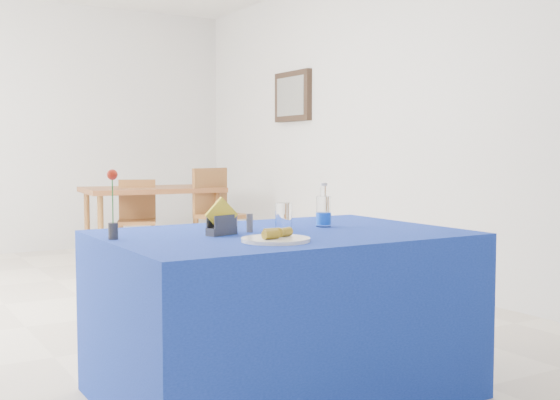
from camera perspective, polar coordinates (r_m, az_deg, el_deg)
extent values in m
plane|color=beige|center=(5.00, -13.64, -9.19)|extent=(7.00, 7.00, 0.00)
plane|color=silver|center=(8.28, -21.06, 5.60)|extent=(5.00, 0.00, 5.00)
plane|color=silver|center=(1.86, 20.45, 12.09)|extent=(5.00, 0.00, 5.00)
plane|color=silver|center=(6.10, 9.32, 6.48)|extent=(0.00, 7.00, 7.00)
cube|color=black|center=(7.39, 1.04, 8.42)|extent=(0.06, 0.64, 0.52)
cube|color=#998C66|center=(7.38, 0.88, 8.43)|extent=(0.02, 0.52, 0.40)
cylinder|color=white|center=(2.88, -0.35, -3.24)|extent=(0.28, 0.28, 0.01)
cylinder|color=white|center=(3.26, 0.29, -1.38)|extent=(0.08, 0.08, 0.13)
cylinder|color=slate|center=(3.21, -3.78, -1.88)|extent=(0.03, 0.03, 0.08)
cylinder|color=slate|center=(3.21, -2.48, -1.87)|extent=(0.03, 0.03, 0.08)
cube|color=navy|center=(3.29, 0.15, -9.20)|extent=(1.60, 1.10, 0.76)
cylinder|color=white|center=(3.44, 3.56, -0.94)|extent=(0.07, 0.07, 0.15)
cylinder|color=blue|center=(3.44, 3.56, -1.52)|extent=(0.07, 0.07, 0.06)
cylinder|color=white|center=(3.43, 3.57, 0.73)|extent=(0.03, 0.03, 0.05)
cylinder|color=silver|center=(3.43, 3.57, 1.27)|extent=(0.03, 0.03, 0.01)
cube|color=#323237|center=(3.11, -4.78, -2.54)|extent=(0.15, 0.10, 0.03)
cube|color=#36363B|center=(3.09, -4.45, -2.06)|extent=(0.13, 0.05, 0.09)
cube|color=#38383D|center=(3.12, -5.10, -2.00)|extent=(0.13, 0.05, 0.09)
cube|color=yellow|center=(3.10, -4.78, -1.20)|extent=(0.16, 0.02, 0.16)
cylinder|color=#27272C|center=(3.03, -13.41, -2.47)|extent=(0.04, 0.04, 0.07)
cylinder|color=#175D20|center=(3.02, -13.44, -0.30)|extent=(0.01, 0.01, 0.22)
sphere|color=#B31D0B|center=(3.01, -13.48, 2.01)|extent=(0.05, 0.05, 0.05)
cube|color=brown|center=(7.42, -10.41, 0.84)|extent=(1.44, 1.00, 0.05)
cylinder|color=brown|center=(6.97, -14.37, -2.51)|extent=(0.06, 0.06, 0.71)
cylinder|color=brown|center=(7.30, -5.09, -2.11)|extent=(0.06, 0.06, 0.71)
cylinder|color=brown|center=(7.65, -15.40, -1.96)|extent=(0.06, 0.06, 0.71)
cylinder|color=brown|center=(7.96, -6.87, -1.62)|extent=(0.06, 0.06, 0.71)
cylinder|color=brown|center=(7.11, -12.88, -3.62)|extent=(0.03, 0.03, 0.40)
cylinder|color=brown|center=(7.09, -10.29, -3.60)|extent=(0.03, 0.03, 0.40)
cylinder|color=brown|center=(7.43, -12.72, -3.29)|extent=(0.03, 0.03, 0.40)
cylinder|color=brown|center=(7.41, -10.24, -3.27)|extent=(0.03, 0.03, 0.40)
cube|color=brown|center=(7.23, -11.55, -1.76)|extent=(0.49, 0.49, 0.04)
cube|color=brown|center=(7.38, -11.53, 0.05)|extent=(0.36, 0.17, 0.41)
cylinder|color=brown|center=(6.89, -4.90, -3.54)|extent=(0.04, 0.04, 0.46)
cylinder|color=brown|center=(7.12, -2.63, -3.27)|extent=(0.04, 0.04, 0.46)
cylinder|color=brown|center=(7.17, -6.77, -3.25)|extent=(0.04, 0.04, 0.46)
cylinder|color=brown|center=(7.40, -4.52, -3.01)|extent=(0.04, 0.04, 0.46)
cube|color=brown|center=(7.12, -4.72, -1.31)|extent=(0.52, 0.52, 0.04)
cube|color=brown|center=(7.25, -5.71, 0.75)|extent=(0.42, 0.14, 0.47)
cylinder|color=gold|center=(2.84, -0.75, -2.82)|extent=(0.08, 0.05, 0.04)
cylinder|color=beige|center=(2.86, -0.19, -2.76)|extent=(0.01, 0.03, 0.03)
cylinder|color=gold|center=(2.93, 0.38, -2.61)|extent=(0.08, 0.06, 0.04)
cylinder|color=beige|center=(2.96, 0.77, -2.55)|extent=(0.02, 0.03, 0.03)
cylinder|color=gold|center=(2.91, -0.63, -2.65)|extent=(0.07, 0.04, 0.04)
cylinder|color=beige|center=(2.93, -0.02, -2.61)|extent=(0.00, 0.03, 0.03)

